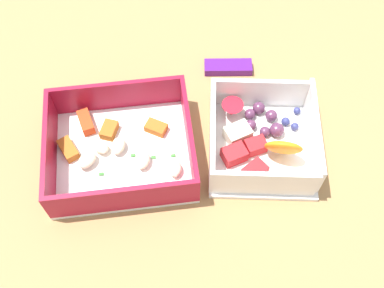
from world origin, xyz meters
TOP-DOWN VIEW (x-y plane):
  - table_surface at (0.00, 0.00)cm, footprint 80.00×80.00cm
  - pasta_container at (-10.47, 1.16)cm, footprint 18.81×16.53cm
  - fruit_bowl at (7.83, 0.68)cm, footprint 15.46×15.99cm
  - candy_bar at (5.55, 14.25)cm, footprint 7.18×3.01cm

SIDE VIEW (x-z plane):
  - table_surface at x=0.00cm, z-range 0.00..2.00cm
  - candy_bar at x=5.55cm, z-range 2.00..3.20cm
  - pasta_container at x=-10.47cm, z-range 0.91..6.60cm
  - fruit_bowl at x=7.83cm, z-range 1.09..6.80cm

